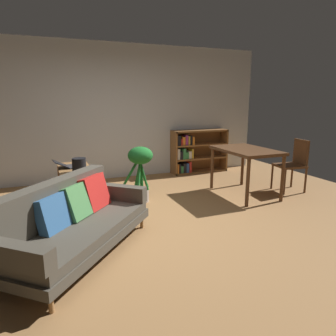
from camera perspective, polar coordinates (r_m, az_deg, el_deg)
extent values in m
plane|color=#9E7042|center=(4.13, -3.49, -10.46)|extent=(8.16, 8.16, 0.00)
cube|color=silver|center=(6.43, -11.37, 10.00)|extent=(6.80, 0.10, 2.70)
cylinder|color=olive|center=(4.03, -4.86, -9.98)|extent=(0.04, 0.04, 0.14)
cylinder|color=olive|center=(2.75, -20.77, -22.44)|extent=(0.04, 0.04, 0.14)
cylinder|color=olive|center=(4.33, -13.05, -8.64)|extent=(0.04, 0.04, 0.14)
cube|color=#474238|center=(3.46, -16.05, -12.23)|extent=(1.82, 1.93, 0.10)
cube|color=#474238|center=(3.42, -16.15, -10.71)|extent=(1.75, 1.85, 0.10)
cube|color=#474238|center=(3.50, -20.50, -5.80)|extent=(1.32, 1.47, 0.43)
cube|color=#474238|center=(4.05, -9.22, -4.45)|extent=(0.66, 0.60, 0.19)
cube|color=#474238|center=(2.77, -26.98, -14.01)|extent=(0.66, 0.60, 0.19)
cube|color=#336093|center=(3.30, -20.51, -7.95)|extent=(0.38, 0.40, 0.37)
cube|color=#4C894C|center=(3.56, -16.49, -6.00)|extent=(0.44, 0.45, 0.40)
cube|color=red|center=(3.81, -13.60, -4.44)|extent=(0.45, 0.46, 0.42)
cube|color=olive|center=(5.49, -17.13, -1.94)|extent=(0.47, 0.04, 0.58)
cube|color=olive|center=(4.41, -15.86, -5.36)|extent=(0.47, 0.04, 0.58)
cube|color=olive|center=(4.96, -16.53, -4.00)|extent=(0.47, 1.12, 0.04)
cube|color=olive|center=(4.88, -16.76, -0.40)|extent=(0.47, 1.16, 0.04)
cube|color=olive|center=(5.03, -16.37, -6.44)|extent=(0.47, 1.12, 0.04)
cube|color=#333338|center=(5.04, -16.68, 0.33)|extent=(0.28, 0.35, 0.02)
cube|color=black|center=(4.99, -19.20, 0.72)|extent=(0.25, 0.33, 0.11)
cylinder|color=black|center=(4.63, -16.07, 0.50)|extent=(0.20, 0.20, 0.20)
cylinder|color=slate|center=(4.62, -16.10, 1.00)|extent=(0.11, 0.11, 0.01)
cylinder|color=#9E9389|center=(5.00, -4.98, -4.95)|extent=(0.24, 0.24, 0.22)
cylinder|color=#1E6B28|center=(4.94, -4.40, -1.76)|extent=(0.15, 0.05, 0.35)
cylinder|color=#1E6B28|center=(4.98, -4.96, -1.51)|extent=(0.10, 0.16, 0.39)
cylinder|color=#1E6B28|center=(4.98, -5.60, -1.06)|extent=(0.08, 0.19, 0.46)
cylinder|color=#1E6B28|center=(4.89, -6.85, -0.81)|extent=(0.33, 0.11, 0.55)
cylinder|color=#1E6B28|center=(4.86, -5.46, -1.56)|extent=(0.14, 0.13, 0.44)
cylinder|color=#1E6B28|center=(4.77, -5.35, -1.44)|extent=(0.16, 0.29, 0.51)
cylinder|color=#1E6B28|center=(4.86, -4.40, -1.54)|extent=(0.11, 0.17, 0.43)
ellipsoid|color=#1E6B28|center=(4.84, -5.13, 2.33)|extent=(0.39, 0.39, 0.28)
cylinder|color=#56351E|center=(5.71, 8.13, -0.09)|extent=(0.06, 0.06, 0.75)
cylinder|color=#56351E|center=(4.83, 14.49, -2.70)|extent=(0.06, 0.06, 0.75)
cylinder|color=#56351E|center=(6.06, 13.58, 0.42)|extent=(0.06, 0.06, 0.75)
cylinder|color=#56351E|center=(5.24, 20.37, -1.90)|extent=(0.06, 0.06, 0.75)
cube|color=#56351E|center=(5.37, 14.21, 3.18)|extent=(0.76, 1.18, 0.05)
cylinder|color=#56351E|center=(5.67, 20.70, -2.47)|extent=(0.04, 0.04, 0.44)
cylinder|color=#56351E|center=(5.97, 18.63, -1.58)|extent=(0.04, 0.04, 0.44)
cylinder|color=#56351E|center=(5.92, 24.03, -2.14)|extent=(0.04, 0.04, 0.44)
cylinder|color=#56351E|center=(6.21, 21.88, -1.31)|extent=(0.04, 0.04, 0.44)
cube|color=#56351E|center=(5.89, 21.50, 0.40)|extent=(0.50, 0.47, 0.04)
cube|color=#56351E|center=(5.97, 23.32, 2.76)|extent=(0.08, 0.37, 0.44)
cube|color=brown|center=(6.70, 1.08, 2.80)|extent=(0.04, 0.33, 0.95)
cube|color=brown|center=(7.27, 10.18, 3.38)|extent=(0.04, 0.33, 0.95)
cube|color=brown|center=(6.90, 5.90, 6.86)|extent=(1.28, 0.33, 0.04)
cube|color=brown|center=(7.05, 5.73, -0.56)|extent=(1.28, 0.33, 0.04)
cube|color=brown|center=(7.09, 5.26, 3.30)|extent=(1.24, 0.04, 0.95)
cube|color=brown|center=(6.99, 5.78, 1.88)|extent=(1.24, 0.32, 0.04)
cube|color=brown|center=(6.94, 5.84, 4.35)|extent=(1.24, 0.32, 0.04)
cube|color=orange|center=(6.76, 1.58, -0.03)|extent=(0.03, 0.22, 0.20)
cube|color=black|center=(6.78, 1.88, 0.03)|extent=(0.03, 0.25, 0.21)
cube|color=#337F47|center=(6.81, 2.28, -0.17)|extent=(0.05, 0.24, 0.15)
cube|color=black|center=(6.83, 2.78, 0.11)|extent=(0.07, 0.24, 0.21)
cube|color=#2D5199|center=(6.85, 3.33, 0.13)|extent=(0.06, 0.21, 0.21)
cube|color=red|center=(6.88, 3.78, 0.32)|extent=(0.05, 0.24, 0.24)
cube|color=silver|center=(6.70, 1.70, 2.62)|extent=(0.06, 0.21, 0.23)
cube|color=black|center=(6.74, 2.10, 2.48)|extent=(0.05, 0.28, 0.18)
cube|color=#337F47|center=(6.77, 2.62, 2.74)|extent=(0.06, 0.28, 0.23)
cube|color=#337F47|center=(6.79, 3.25, 2.40)|extent=(0.07, 0.22, 0.15)
cube|color=silver|center=(6.82, 3.79, 2.48)|extent=(0.07, 0.20, 0.16)
cube|color=gold|center=(6.84, 4.25, 2.72)|extent=(0.04, 0.21, 0.21)
cube|color=black|center=(6.66, 1.74, 5.13)|extent=(0.07, 0.24, 0.21)
cube|color=red|center=(6.70, 2.20, 4.89)|extent=(0.03, 0.25, 0.14)
cube|color=orange|center=(6.70, 2.64, 5.04)|extent=(0.06, 0.21, 0.18)
cube|color=#993884|center=(6.73, 3.16, 5.22)|extent=(0.05, 0.22, 0.21)
cube|color=gold|center=(6.76, 3.55, 5.14)|extent=(0.04, 0.24, 0.19)
cube|color=black|center=(6.78, 3.94, 5.18)|extent=(0.05, 0.22, 0.20)
cube|color=orange|center=(6.81, 4.28, 5.12)|extent=(0.04, 0.28, 0.17)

